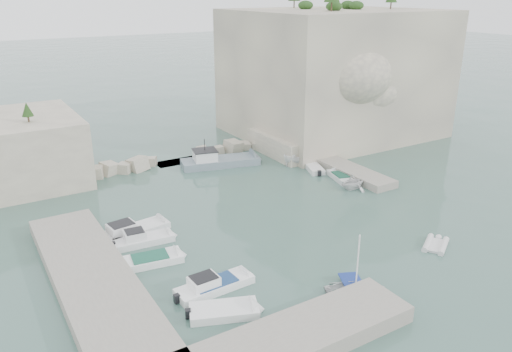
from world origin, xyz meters
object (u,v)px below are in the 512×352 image
tender_east_d (301,164)px  work_boat (220,165)px  inflatable_dinghy (435,247)px  motorboat_c (151,263)px  tender_east_c (313,169)px  motorboat_d (215,289)px  motorboat_e (224,314)px  tender_east_b (340,179)px  rowboat (355,294)px  motorboat_b (144,243)px  motorboat_a (133,234)px  tender_east_a (353,188)px

tender_east_d → work_boat: work_boat is taller
inflatable_dinghy → motorboat_c: bearing=124.7°
motorboat_c → tender_east_c: (23.43, 10.39, 0.00)m
motorboat_c → motorboat_d: motorboat_d is taller
motorboat_e → tender_east_b: same height
tender_east_c → tender_east_d: size_ratio=1.00×
motorboat_c → rowboat: bearing=-38.4°
motorboat_e → tender_east_b: size_ratio=1.10×
inflatable_dinghy → work_boat: work_boat is taller
tender_east_d → motorboat_d: bearing=139.9°
work_boat → tender_east_c: bearing=-25.5°
inflatable_dinghy → tender_east_b: tender_east_b is taller
motorboat_c → motorboat_e: same height
motorboat_b → tender_east_b: (23.29, 2.94, 0.00)m
motorboat_a → work_boat: size_ratio=0.69×
motorboat_b → tender_east_a: bearing=5.6°
motorboat_a → motorboat_d: size_ratio=1.12×
motorboat_b → motorboat_d: 9.21m
motorboat_d → work_boat: work_boat is taller
motorboat_a → tender_east_b: motorboat_a is taller
tender_east_d → rowboat: bearing=160.1°
rowboat → tender_east_a: bearing=-17.7°
motorboat_e → motorboat_c: bearing=123.2°
motorboat_e → tender_east_d: (21.57, 21.12, 0.00)m
tender_east_a → tender_east_b: (0.59, 2.74, 0.00)m
motorboat_c → tender_east_d: (23.36, 12.56, 0.00)m
motorboat_d → motorboat_e: motorboat_d is taller
motorboat_d → motorboat_e: bearing=-108.4°
rowboat → tender_east_b: rowboat is taller
tender_east_d → work_boat: (-8.39, 4.69, 0.00)m
motorboat_b → motorboat_a: bearing=102.8°
tender_east_c → tender_east_d: bearing=21.1°
motorboat_c → motorboat_a: bearing=93.9°
motorboat_c → inflatable_dinghy: size_ratio=1.69×
motorboat_b → tender_east_c: motorboat_b is taller
rowboat → work_boat: bearing=14.6°
motorboat_a → tender_east_d: (22.95, 7.17, 0.00)m
motorboat_b → tender_east_a: (22.70, 0.20, 0.00)m
inflatable_dinghy → tender_east_a: size_ratio=0.94×
motorboat_b → motorboat_c: bearing=-96.6°
tender_east_b → work_boat: 14.21m
tender_east_b → motorboat_b: bearing=110.9°
tender_east_c → work_boat: work_boat is taller
motorboat_c → motorboat_d: 6.25m
tender_east_a → rowboat: bearing=138.1°
inflatable_dinghy → tender_east_d: size_ratio=0.66×
rowboat → motorboat_c: bearing=66.8°
tender_east_b → work_boat: bearing=53.1°
inflatable_dinghy → motorboat_a: bearing=113.1°
motorboat_e → tender_east_b: (22.19, 14.82, 0.00)m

